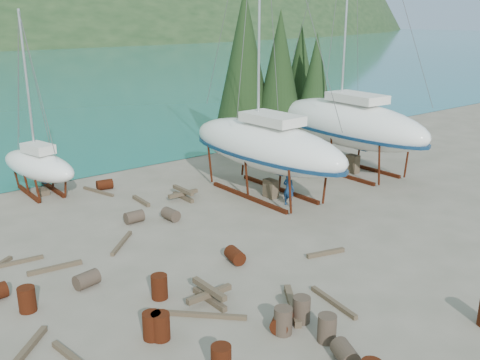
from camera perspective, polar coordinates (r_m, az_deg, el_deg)
ground at (r=22.28m, az=1.16°, el=-8.20°), size 600.00×600.00×0.00m
cypress_near_right at (r=37.60m, az=4.25°, el=11.35°), size 3.60×3.60×10.00m
cypress_mid_right at (r=37.34m, az=8.05°, el=9.85°), size 3.06×3.06×8.50m
cypress_back_left at (r=38.06m, az=0.48°, el=12.78°), size 4.14×4.14×11.50m
cypress_far_right at (r=40.45m, az=6.44°, el=10.87°), size 3.24×3.24×9.00m
large_sailboat_near at (r=28.99m, az=2.67°, el=3.76°), size 3.62×11.30×17.66m
large_sailboat_far at (r=34.35m, az=11.42°, el=6.01°), size 4.14×12.24×19.09m
small_sailboat_shore at (r=31.59m, az=-20.72°, el=1.52°), size 3.27×6.45×9.89m
worker at (r=27.93m, az=5.20°, el=-0.99°), size 0.56×0.72×1.77m
drum_0 at (r=17.09m, az=-8.46°, el=-15.19°), size 0.58×0.58×0.88m
drum_1 at (r=16.32m, az=11.15°, el=-17.71°), size 0.90×1.04×0.58m
drum_4 at (r=31.52m, az=-14.23°, el=-0.48°), size 0.97×0.73×0.58m
drum_5 at (r=17.24m, az=4.61°, el=-14.74°), size 0.58×0.58×0.88m
drum_6 at (r=21.72m, az=-0.54°, el=-8.05°), size 0.75×0.98×0.58m
drum_8 at (r=19.66m, az=-21.77°, el=-11.74°), size 0.58×0.58×0.88m
drum_9 at (r=26.19m, az=-11.22°, el=-3.88°), size 0.89×0.59×0.58m
drum_10 at (r=17.17m, az=-9.37°, el=-15.09°), size 0.58×0.58×0.88m
drum_11 at (r=26.22m, az=-7.40°, el=-3.66°), size 0.65×0.92×0.58m
drum_12 at (r=17.50m, az=4.46°, el=-14.78°), size 1.05×0.98×0.58m
drum_13 at (r=15.54m, az=-2.02°, el=-18.65°), size 0.58×0.58×0.88m
drum_14 at (r=19.29m, az=-8.59°, el=-11.19°), size 0.58×0.58×0.88m
drum_15 at (r=20.66m, az=-16.03°, el=-10.17°), size 0.97×0.73×0.58m
drum_16 at (r=17.03m, az=9.26°, el=-15.36°), size 0.58×0.58×0.88m
drum_17 at (r=17.87m, az=6.57°, el=-13.56°), size 0.58×0.58×0.88m
timber_3 at (r=18.24m, az=-4.41°, el=-14.14°), size 2.35×2.38×0.15m
timber_4 at (r=22.39m, az=-19.13°, el=-8.84°), size 2.10×0.44×0.17m
timber_5 at (r=19.15m, az=9.93°, el=-12.72°), size 0.53×2.33×0.16m
timber_6 at (r=28.95m, az=-10.50°, el=-2.21°), size 0.26×1.75×0.19m
timber_7 at (r=22.70m, az=9.13°, el=-7.69°), size 1.74×0.64×0.17m
timber_9 at (r=31.08m, az=-14.88°, el=-1.19°), size 0.81×2.38×0.15m
timber_11 at (r=23.93m, az=-12.52°, el=-6.58°), size 1.83×1.82×0.15m
timber_14 at (r=17.57m, az=-22.05°, el=-16.76°), size 1.99×2.00×0.18m
timber_15 at (r=23.38m, az=-23.78°, el=-8.28°), size 2.93×0.49×0.15m
timber_16 at (r=18.72m, az=5.61°, el=-13.15°), size 1.64×2.18×0.23m
timber_pile_fore at (r=18.95m, az=-3.29°, el=-12.05°), size 1.80×1.80×0.60m
timber_pile_aft at (r=29.13m, az=-6.09°, el=-1.46°), size 1.80×1.80×0.60m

